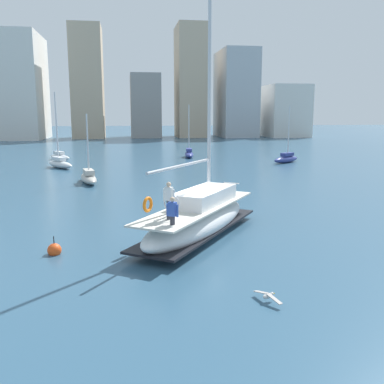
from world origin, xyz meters
TOP-DOWN VIEW (x-y plane):
  - ground_plane at (0.00, 0.00)m, footprint 400.00×400.00m
  - main_sailboat at (0.15, -0.61)m, footprint 7.43×9.26m
  - moored_sloop_far at (5.23, 37.24)m, footprint 1.64×4.89m
  - moored_catamaran at (15.89, 29.02)m, footprint 4.54×3.86m
  - moored_cutter_left at (-11.66, 36.55)m, footprint 3.39×3.86m
  - moored_cutter_right at (-6.43, 16.65)m, footprint 2.15×4.97m
  - moored_ketch_distant at (-10.38, 27.77)m, footprint 3.74×4.68m
  - seagull at (1.03, -8.25)m, footprint 0.62×1.13m
  - mooring_buoy at (-6.30, -2.42)m, footprint 0.58×0.58m
  - waterfront_buildings at (-1.00, 88.86)m, footprint 84.80×19.47m

SIDE VIEW (x-z plane):
  - ground_plane at x=0.00m, z-range 0.00..0.00m
  - mooring_buoy at x=-6.30m, z-range -0.27..0.62m
  - seagull at x=1.03m, z-range 0.12..0.29m
  - moored_cutter_left at x=-11.66m, z-range -2.45..3.39m
  - moored_cutter_right at x=-6.43m, z-range -2.40..3.41m
  - moored_catamaran at x=15.89m, z-range -2.88..3.93m
  - moored_sloop_far at x=5.23m, z-range -3.00..4.05m
  - moored_ketch_distant at x=-10.38m, z-range -3.50..4.61m
  - main_sailboat at x=0.15m, z-range -5.25..7.06m
  - waterfront_buildings at x=-1.00m, z-range -2.81..24.66m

